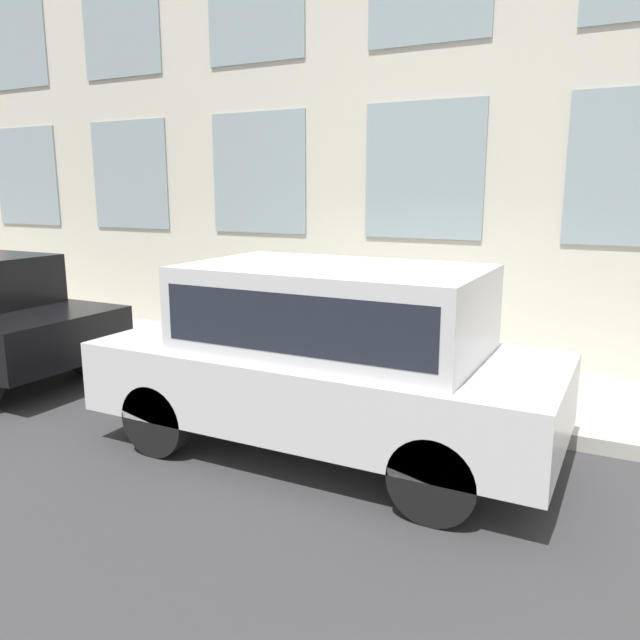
# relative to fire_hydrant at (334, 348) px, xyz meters

# --- Properties ---
(ground_plane) EXTENTS (80.00, 80.00, 0.00)m
(ground_plane) POSITION_rel_fire_hydrant_xyz_m (-0.61, -0.56, -0.58)
(ground_plane) COLOR #38383A
(sidewalk) EXTENTS (2.36, 60.00, 0.17)m
(sidewalk) POSITION_rel_fire_hydrant_xyz_m (0.57, -0.56, -0.50)
(sidewalk) COLOR #B2ADA3
(sidewalk) RESTS_ON ground_plane
(fire_hydrant) EXTENTS (0.30, 0.42, 0.81)m
(fire_hydrant) POSITION_rel_fire_hydrant_xyz_m (0.00, 0.00, 0.00)
(fire_hydrant) COLOR gray
(fire_hydrant) RESTS_ON sidewalk
(person) EXTENTS (0.26, 0.17, 1.08)m
(person) POSITION_rel_fire_hydrant_xyz_m (0.08, 0.44, 0.23)
(person) COLOR #232328
(person) RESTS_ON sidewalk
(parked_truck_silver_near) EXTENTS (1.94, 4.54, 1.88)m
(parked_truck_silver_near) POSITION_rel_fire_hydrant_xyz_m (-1.73, -0.79, 0.49)
(parked_truck_silver_near) COLOR black
(parked_truck_silver_near) RESTS_ON ground_plane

